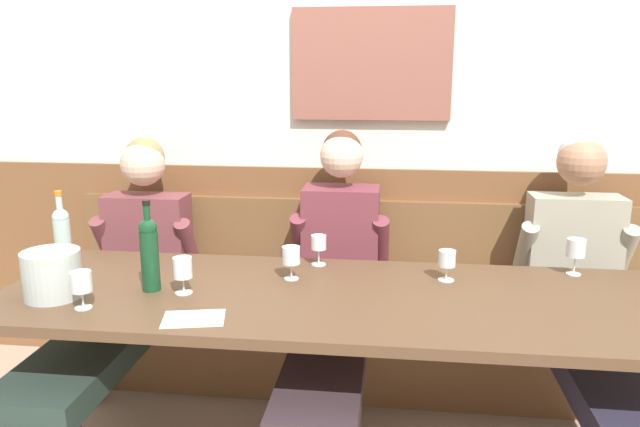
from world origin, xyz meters
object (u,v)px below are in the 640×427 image
Objects in this scene: ice_bucket at (52,274)px; wine_bottle_green_tall at (63,238)px; person_right_seat at (334,289)px; wine_glass_near_bucket at (447,260)px; wine_glass_by_bottle at (291,257)px; wine_glass_mid_right at (81,284)px; person_left_seat at (594,305)px; person_center_left_seat at (118,289)px; wine_glass_center_front at (576,249)px; wall_bench at (348,332)px; wine_bottle_clear_water at (149,252)px; dining_table at (335,311)px; wine_glass_right_end at (183,270)px; wine_glass_center_rear at (319,244)px.

wine_bottle_green_tall is (-0.11, 0.28, 0.06)m from ice_bucket.
person_right_seat reaches higher than wine_glass_near_bucket.
wine_glass_by_bottle is 0.80m from wine_glass_mid_right.
wine_glass_mid_right is at bearing -163.57° from person_left_seat.
person_center_left_seat reaches higher than wine_glass_center_front.
wine_glass_mid_right is at bearing -149.96° from wine_glass_by_bottle.
wine_bottle_green_tall is 2.53× the size of wine_glass_mid_right.
wall_bench is at bearing 39.34° from ice_bucket.
wine_glass_near_bucket is (1.15, 0.25, -0.07)m from wine_bottle_clear_water.
wine_bottle_clear_water is (0.45, -0.17, 0.01)m from wine_bottle_green_tall.
wine_bottle_green_tall is (-1.16, 0.12, 0.22)m from dining_table.
dining_table is at bearing 6.46° from wine_glass_right_end.
dining_table is 0.75m from wine_bottle_clear_water.
wine_glass_near_bucket is (1.32, 0.46, -0.01)m from wine_glass_mid_right.
person_center_left_seat is at bearing 87.57° from ice_bucket.
wine_glass_center_front is (2.00, 0.03, 0.25)m from person_center_left_seat.
wall_bench is at bearing 160.06° from wine_glass_center_front.
wine_glass_right_end is at bearing 11.65° from ice_bucket.
wine_glass_right_end is (-0.58, -0.07, 0.17)m from dining_table.
person_right_seat is 1.03m from wine_glass_center_front.
wine_glass_center_front is at bearing 14.08° from ice_bucket.
wall_bench reaches higher than wine_glass_near_bucket.
wine_bottle_clear_water is (0.34, 0.12, 0.07)m from ice_bucket.
person_right_seat is at bearing 178.44° from person_left_seat.
person_left_seat reaches higher than person_center_left_seat.
person_right_seat is at bearing 52.29° from wine_glass_by_bottle.
dining_table is 0.29m from wine_glass_by_bottle.
wine_bottle_green_tall is (-1.16, -0.58, 0.63)m from wall_bench.
person_center_left_seat reaches higher than wine_bottle_green_tall.
dining_table is 16.87× the size of wine_glass_center_front.
wine_glass_center_front is (2.02, 0.51, 0.02)m from ice_bucket.
wine_bottle_green_tall is (-0.13, -0.19, 0.29)m from person_center_left_seat.
wine_bottle_green_tall is 2.27× the size of wine_glass_center_front.
wine_bottle_green_tall is at bearing -168.02° from wine_glass_center_rear.
person_center_left_seat is 2.09m from person_left_seat.
person_center_left_seat is at bearing 175.89° from wine_glass_near_bucket.
wine_bottle_clear_water is at bearing 19.08° from ice_bucket.
wine_glass_by_bottle is at bearing 19.75° from ice_bucket.
person_left_seat is 1.83m from wine_bottle_clear_water.
wall_bench is 20.23× the size of wine_glass_right_end.
person_left_seat is (1.10, -0.03, -0.01)m from person_right_seat.
person_left_seat reaches higher than wine_glass_center_front.
wine_glass_mid_right is at bearing -29.35° from ice_bucket.
wall_bench is at bearing 26.39° from wine_bottle_green_tall.
wall_bench is 22.81× the size of wine_glass_near_bucket.
person_center_left_seat is at bearing 140.25° from wine_glass_right_end.
wine_glass_right_end is (0.59, -0.19, -0.06)m from wine_bottle_green_tall.
wine_bottle_green_tall is 1.08m from wine_glass_center_rear.
wine_glass_by_bottle is (0.52, 0.19, -0.06)m from wine_bottle_clear_water.
wine_bottle_clear_water is 0.28m from wine_glass_mid_right.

